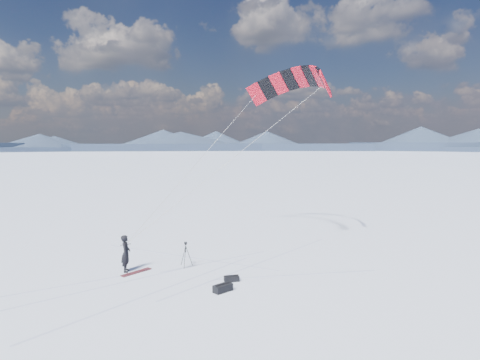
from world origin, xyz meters
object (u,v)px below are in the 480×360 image
tripod (186,251)px  gear_bag_a (223,288)px  snowboard (136,272)px  gear_bag_b (232,279)px  snowkiter (126,272)px

tripod → gear_bag_a: (0.17, -4.12, -0.68)m
snowboard → gear_bag_b: 4.94m
tripod → snowboard: bearing=-178.8°
snowboard → tripod: tripod is taller
tripod → gear_bag_b: size_ratio=1.77×
tripod → gear_bag_b: bearing=-65.0°
snowkiter → snowboard: snowkiter is taller
gear_bag_a → gear_bag_b: gear_bag_a is taller
tripod → gear_bag_a: size_ratio=1.42×
snowkiter → tripod: tripod is taller
snowkiter → gear_bag_a: 5.67m
snowboard → tripod: (2.54, -0.21, 0.82)m
gear_bag_a → gear_bag_b: size_ratio=1.25×
snowkiter → gear_bag_b: size_ratio=2.52×
gear_bag_a → gear_bag_b: 1.34m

